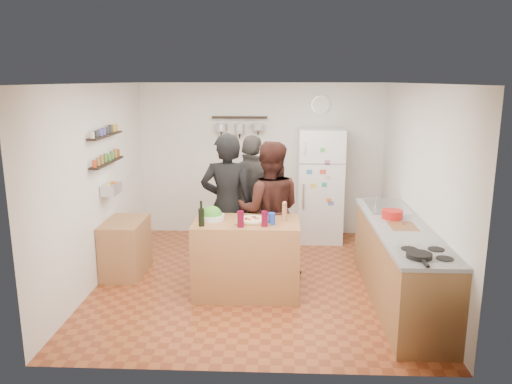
{
  "coord_description": "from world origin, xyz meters",
  "views": [
    {
      "loc": [
        0.27,
        -6.07,
        2.55
      ],
      "look_at": [
        0.0,
        0.1,
        1.15
      ],
      "focal_mm": 35.0,
      "sensor_mm": 36.0,
      "label": 1
    }
  ],
  "objects_px": {
    "salad_bowl": "(212,217)",
    "person_center": "(269,211)",
    "red_bowl": "(392,214)",
    "wall_clock": "(320,105)",
    "skillet": "(419,255)",
    "person_left": "(228,206)",
    "pepper_mill": "(284,213)",
    "wine_bottle": "(201,217)",
    "salt_canister": "(272,219)",
    "person_back": "(253,201)",
    "counter_run": "(400,265)",
    "fridge": "(320,185)",
    "side_table": "(126,247)",
    "prep_island": "(247,257)"
  },
  "relations": [
    {
      "from": "wine_bottle",
      "to": "red_bowl",
      "type": "relative_size",
      "value": 0.83
    },
    {
      "from": "salt_canister",
      "to": "person_back",
      "type": "bearing_deg",
      "value": 103.67
    },
    {
      "from": "counter_run",
      "to": "red_bowl",
      "type": "distance_m",
      "value": 0.6
    },
    {
      "from": "wall_clock",
      "to": "person_left",
      "type": "bearing_deg",
      "value": -124.32
    },
    {
      "from": "counter_run",
      "to": "person_center",
      "type": "bearing_deg",
      "value": 155.95
    },
    {
      "from": "salad_bowl",
      "to": "red_bowl",
      "type": "relative_size",
      "value": 1.23
    },
    {
      "from": "person_center",
      "to": "skillet",
      "type": "bearing_deg",
      "value": 129.17
    },
    {
      "from": "prep_island",
      "to": "salad_bowl",
      "type": "height_order",
      "value": "salad_bowl"
    },
    {
      "from": "salad_bowl",
      "to": "person_center",
      "type": "distance_m",
      "value": 0.84
    },
    {
      "from": "skillet",
      "to": "red_bowl",
      "type": "relative_size",
      "value": 0.97
    },
    {
      "from": "person_center",
      "to": "person_back",
      "type": "distance_m",
      "value": 0.53
    },
    {
      "from": "fridge",
      "to": "side_table",
      "type": "xyz_separation_m",
      "value": [
        -2.69,
        -1.6,
        -0.54
      ]
    },
    {
      "from": "pepper_mill",
      "to": "person_left",
      "type": "bearing_deg",
      "value": 145.23
    },
    {
      "from": "prep_island",
      "to": "salad_bowl",
      "type": "distance_m",
      "value": 0.64
    },
    {
      "from": "person_center",
      "to": "person_back",
      "type": "xyz_separation_m",
      "value": [
        -0.24,
        0.48,
        0.01
      ]
    },
    {
      "from": "skillet",
      "to": "person_back",
      "type": "bearing_deg",
      "value": 126.99
    },
    {
      "from": "prep_island",
      "to": "skillet",
      "type": "xyz_separation_m",
      "value": [
        1.69,
        -1.2,
        0.49
      ]
    },
    {
      "from": "counter_run",
      "to": "wall_clock",
      "type": "bearing_deg",
      "value": 105.92
    },
    {
      "from": "salad_bowl",
      "to": "wall_clock",
      "type": "distance_m",
      "value": 3.09
    },
    {
      "from": "wine_bottle",
      "to": "person_center",
      "type": "height_order",
      "value": "person_center"
    },
    {
      "from": "salad_bowl",
      "to": "skillet",
      "type": "bearing_deg",
      "value": -30.57
    },
    {
      "from": "pepper_mill",
      "to": "salad_bowl",
      "type": "bearing_deg",
      "value": 180.0
    },
    {
      "from": "salad_bowl",
      "to": "prep_island",
      "type": "bearing_deg",
      "value": -6.79
    },
    {
      "from": "salt_canister",
      "to": "skillet",
      "type": "distance_m",
      "value": 1.76
    },
    {
      "from": "wall_clock",
      "to": "side_table",
      "type": "height_order",
      "value": "wall_clock"
    },
    {
      "from": "red_bowl",
      "to": "wall_clock",
      "type": "relative_size",
      "value": 0.82
    },
    {
      "from": "person_center",
      "to": "fridge",
      "type": "relative_size",
      "value": 1.0
    },
    {
      "from": "person_back",
      "to": "side_table",
      "type": "bearing_deg",
      "value": 35.44
    },
    {
      "from": "salad_bowl",
      "to": "person_center",
      "type": "height_order",
      "value": "person_center"
    },
    {
      "from": "prep_island",
      "to": "fridge",
      "type": "distance_m",
      "value": 2.44
    },
    {
      "from": "person_back",
      "to": "wine_bottle",
      "type": "bearing_deg",
      "value": 87.3
    },
    {
      "from": "person_back",
      "to": "wall_clock",
      "type": "bearing_deg",
      "value": -104.48
    },
    {
      "from": "fridge",
      "to": "wall_clock",
      "type": "height_order",
      "value": "wall_clock"
    },
    {
      "from": "pepper_mill",
      "to": "wall_clock",
      "type": "distance_m",
      "value": 2.76
    },
    {
      "from": "pepper_mill",
      "to": "person_center",
      "type": "distance_m",
      "value": 0.54
    },
    {
      "from": "salt_canister",
      "to": "skillet",
      "type": "xyz_separation_m",
      "value": [
        1.39,
        -1.08,
        -0.03
      ]
    },
    {
      "from": "wine_bottle",
      "to": "person_center",
      "type": "xyz_separation_m",
      "value": [
        0.76,
        0.76,
        -0.12
      ]
    },
    {
      "from": "wine_bottle",
      "to": "salt_canister",
      "type": "xyz_separation_m",
      "value": [
        0.8,
        0.1,
        -0.03
      ]
    },
    {
      "from": "salad_bowl",
      "to": "counter_run",
      "type": "distance_m",
      "value": 2.27
    },
    {
      "from": "wine_bottle",
      "to": "person_center",
      "type": "bearing_deg",
      "value": 45.15
    },
    {
      "from": "red_bowl",
      "to": "fridge",
      "type": "xyz_separation_m",
      "value": [
        -0.7,
        2.0,
        -0.07
      ]
    },
    {
      "from": "counter_run",
      "to": "skillet",
      "type": "height_order",
      "value": "skillet"
    },
    {
      "from": "prep_island",
      "to": "wine_bottle",
      "type": "bearing_deg",
      "value": -156.25
    },
    {
      "from": "wine_bottle",
      "to": "counter_run",
      "type": "relative_size",
      "value": 0.08
    },
    {
      "from": "skillet",
      "to": "red_bowl",
      "type": "height_order",
      "value": "red_bowl"
    },
    {
      "from": "skillet",
      "to": "fridge",
      "type": "bearing_deg",
      "value": 100.96
    },
    {
      "from": "wine_bottle",
      "to": "side_table",
      "type": "distance_m",
      "value": 1.53
    },
    {
      "from": "counter_run",
      "to": "red_bowl",
      "type": "bearing_deg",
      "value": 99.43
    },
    {
      "from": "person_left",
      "to": "person_back",
      "type": "height_order",
      "value": "person_left"
    },
    {
      "from": "person_left",
      "to": "counter_run",
      "type": "xyz_separation_m",
      "value": [
        2.07,
        -0.7,
        -0.5
      ]
    }
  ]
}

